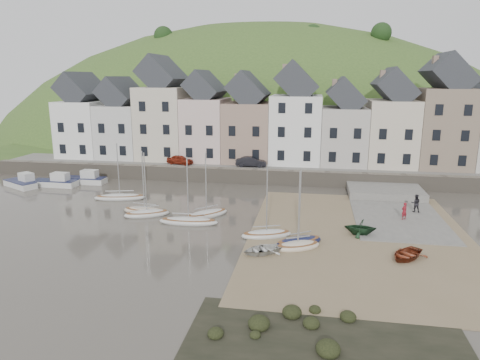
% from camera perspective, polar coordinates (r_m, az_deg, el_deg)
% --- Properties ---
extents(ground, '(160.00, 160.00, 0.00)m').
position_cam_1_polar(ground, '(37.88, -1.55, -6.49)').
color(ground, '#4A443A').
rests_on(ground, ground).
extents(quay_land, '(90.00, 30.00, 1.50)m').
position_cam_1_polar(quay_land, '(68.39, 3.70, 3.10)').
color(quay_land, '#3B5A24').
rests_on(quay_land, ground).
extents(quay_street, '(70.00, 7.00, 0.10)m').
position_cam_1_polar(quay_street, '(57.02, 2.47, 1.88)').
color(quay_street, slate).
rests_on(quay_street, quay_land).
extents(seawall, '(70.00, 1.20, 1.80)m').
position_cam_1_polar(seawall, '(53.76, 1.99, 0.48)').
color(seawall, slate).
rests_on(seawall, ground).
extents(beach, '(18.00, 26.00, 0.06)m').
position_cam_1_polar(beach, '(37.42, 15.34, -7.18)').
color(beach, '#7E6C4D').
rests_on(beach, ground).
extents(slipway, '(8.00, 18.00, 0.12)m').
position_cam_1_polar(slipway, '(45.50, 19.45, -3.77)').
color(slipway, slate).
rests_on(slipway, ground).
extents(hillside, '(134.40, 84.00, 84.00)m').
position_cam_1_polar(hillside, '(100.54, 2.42, -4.56)').
color(hillside, '#3B5A24').
rests_on(hillside, ground).
extents(townhouse_terrace, '(61.05, 8.00, 13.93)m').
position_cam_1_polar(townhouse_terrace, '(59.44, 4.66, 7.95)').
color(townhouse_terrace, white).
rests_on(townhouse_terrace, quay_land).
extents(sailboat_0, '(5.67, 2.75, 6.32)m').
position_cam_1_polar(sailboat_0, '(48.62, -15.45, -2.17)').
color(sailboat_0, silver).
rests_on(sailboat_0, ground).
extents(sailboat_1, '(4.47, 3.18, 6.32)m').
position_cam_1_polar(sailboat_1, '(42.24, -12.11, -4.30)').
color(sailboat_1, silver).
rests_on(sailboat_1, ground).
extents(sailboat_2, '(4.57, 1.99, 6.32)m').
position_cam_1_polar(sailboat_2, '(43.16, -12.37, -3.93)').
color(sailboat_2, beige).
rests_on(sailboat_2, ground).
extents(sailboat_3, '(4.28, 4.28, 6.32)m').
position_cam_1_polar(sailboat_3, '(41.25, -4.40, -4.47)').
color(sailboat_3, silver).
rests_on(sailboat_3, ground).
extents(sailboat_4, '(5.45, 1.83, 6.32)m').
position_cam_1_polar(sailboat_4, '(39.46, -6.76, -5.36)').
color(sailboat_4, silver).
rests_on(sailboat_4, ground).
extents(sailboat_5, '(4.19, 3.48, 6.32)m').
position_cam_1_polar(sailboat_5, '(34.82, 7.70, -7.96)').
color(sailboat_5, '#13193E').
rests_on(sailboat_5, ground).
extents(sailboat_6, '(4.47, 2.85, 6.32)m').
position_cam_1_polar(sailboat_6, '(36.11, 3.48, -7.07)').
color(sailboat_6, silver).
rests_on(sailboat_6, ground).
extents(sailboat_7, '(3.88, 2.99, 6.32)m').
position_cam_1_polar(sailboat_7, '(33.96, 7.58, -8.51)').
color(sailboat_7, beige).
rests_on(sailboat_7, ground).
extents(motorboat_0, '(5.54, 1.82, 1.70)m').
position_cam_1_polar(motorboat_0, '(56.94, -22.98, -0.19)').
color(motorboat_0, silver).
rests_on(motorboat_0, ground).
extents(motorboat_1, '(5.16, 3.80, 1.70)m').
position_cam_1_polar(motorboat_1, '(58.26, -26.69, -0.27)').
color(motorboat_1, silver).
rests_on(motorboat_1, ground).
extents(motorboat_2, '(5.45, 1.77, 1.70)m').
position_cam_1_polar(motorboat_2, '(57.18, -19.60, 0.16)').
color(motorboat_2, silver).
rests_on(motorboat_2, ground).
extents(rowboat_white, '(3.67, 3.43, 0.62)m').
position_cam_1_polar(rowboat_white, '(32.75, 2.85, -9.06)').
color(rowboat_white, silver).
rests_on(rowboat_white, beach).
extents(rowboat_green, '(2.68, 2.35, 1.35)m').
position_cam_1_polar(rowboat_green, '(37.58, 15.48, -5.96)').
color(rowboat_green, '#16331C').
rests_on(rowboat_green, beach).
extents(rowboat_red, '(3.75, 3.91, 0.66)m').
position_cam_1_polar(rowboat_red, '(34.03, 20.95, -9.05)').
color(rowboat_red, maroon).
rests_on(rowboat_red, beach).
extents(person_red, '(0.70, 0.63, 1.60)m').
position_cam_1_polar(person_red, '(42.58, 20.71, -3.82)').
color(person_red, maroon).
rests_on(person_red, slipway).
extents(person_dark, '(0.87, 0.69, 1.74)m').
position_cam_1_polar(person_dark, '(45.29, 22.03, -2.84)').
color(person_dark, black).
rests_on(person_dark, slipway).
extents(car_left, '(3.77, 2.16, 1.21)m').
position_cam_1_polar(car_left, '(58.15, -7.87, 2.65)').
color(car_left, maroon).
rests_on(car_left, quay_street).
extents(car_right, '(3.98, 1.51, 1.30)m').
position_cam_1_polar(car_right, '(56.02, 1.47, 2.42)').
color(car_right, black).
rests_on(car_right, quay_street).
extents(shore_rocks, '(14.00, 6.00, 0.78)m').
position_cam_1_polar(shore_rocks, '(23.83, 8.94, -19.07)').
color(shore_rocks, black).
rests_on(shore_rocks, ground).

